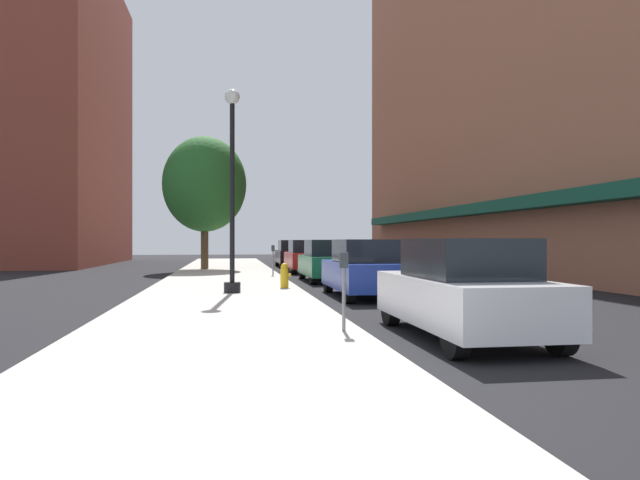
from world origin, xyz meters
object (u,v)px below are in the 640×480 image
at_px(parking_meter_far, 344,281).
at_px(car_black, 292,254).
at_px(car_blue, 365,269).
at_px(car_green, 327,261).
at_px(lamppost, 232,186).
at_px(tree_near, 205,184).
at_px(fire_hydrant, 285,275).
at_px(car_white, 464,290).
at_px(car_red, 306,257).
at_px(parking_meter_near, 273,256).

bearing_deg(parking_meter_far, car_black, 85.73).
relative_size(car_blue, car_black, 1.00).
height_order(parking_meter_far, car_green, car_green).
bearing_deg(lamppost, tree_near, 95.45).
distance_m(fire_hydrant, car_white, 9.55).
height_order(lamppost, car_blue, lamppost).
relative_size(tree_near, car_black, 1.64).
height_order(parking_meter_far, car_white, car_white).
distance_m(car_white, car_green, 13.56).
distance_m(car_blue, car_green, 6.48).
bearing_deg(fire_hydrant, car_red, 78.93).
xyz_separation_m(lamppost, parking_meter_near, (1.80, 8.28, -2.25)).
height_order(lamppost, car_black, lamppost).
xyz_separation_m(tree_near, car_black, (5.14, 4.19, -3.82)).
bearing_deg(car_green, fire_hydrant, -118.51).
relative_size(fire_hydrant, car_green, 0.18).
bearing_deg(lamppost, car_red, 72.85).
xyz_separation_m(parking_meter_far, tree_near, (-3.19, 21.94, 3.68)).
relative_size(tree_near, car_green, 1.64).
bearing_deg(tree_near, car_black, 39.19).
xyz_separation_m(parking_meter_far, car_blue, (1.95, 6.71, -0.14)).
bearing_deg(fire_hydrant, car_black, 83.06).
bearing_deg(tree_near, car_blue, -71.37).
distance_m(tree_near, car_blue, 16.52).
xyz_separation_m(parking_meter_far, car_white, (1.95, -0.38, -0.14)).
height_order(parking_meter_near, car_blue, car_blue).
bearing_deg(car_blue, lamppost, 166.52).
relative_size(fire_hydrant, parking_meter_far, 0.60).
distance_m(parking_meter_near, car_green, 3.22).
relative_size(parking_meter_far, car_green, 0.30).
distance_m(fire_hydrant, car_blue, 3.07).
bearing_deg(tree_near, lamppost, -84.55).
distance_m(tree_near, car_red, 6.81).
relative_size(parking_meter_near, car_black, 0.30).
distance_m(parking_meter_far, car_white, 1.99).
xyz_separation_m(car_white, car_blue, (0.00, 7.08, 0.00)).
bearing_deg(parking_meter_far, tree_near, 98.26).
bearing_deg(parking_meter_far, lamppost, 103.61).
height_order(car_white, car_green, same).
bearing_deg(parking_meter_near, car_green, -52.65).
height_order(parking_meter_far, car_blue, car_blue).
xyz_separation_m(fire_hydrant, car_green, (2.09, 4.25, 0.29)).
bearing_deg(tree_near, car_green, -59.60).
bearing_deg(car_white, car_black, 91.88).
bearing_deg(fire_hydrant, car_green, 63.78).
bearing_deg(car_green, car_blue, -92.29).
height_order(fire_hydrant, car_red, car_red).
height_order(fire_hydrant, car_black, car_black).
bearing_deg(car_blue, car_green, 87.82).
xyz_separation_m(car_red, car_black, (0.00, 6.50, 0.00)).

